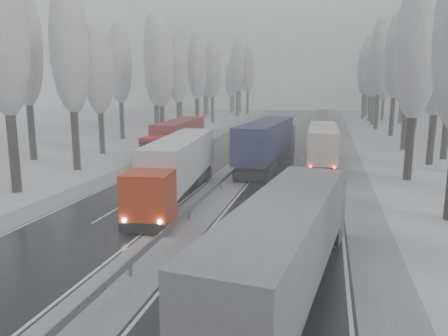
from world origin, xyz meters
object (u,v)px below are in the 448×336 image
at_px(truck_blue_box, 268,140).
at_px(truck_red_red, 177,137).
at_px(box_truck_distant, 325,114).
at_px(truck_grey_tarp, 291,238).
at_px(truck_cream_box, 322,142).
at_px(truck_red_white, 178,164).

xyz_separation_m(truck_blue_box, truck_red_red, (-10.43, 3.26, -0.29)).
distance_m(box_truck_distant, truck_red_red, 58.23).
height_order(truck_grey_tarp, truck_blue_box, truck_blue_box).
relative_size(truck_grey_tarp, truck_blue_box, 0.89).
distance_m(truck_grey_tarp, truck_blue_box, 26.54).
height_order(truck_grey_tarp, truck_cream_box, truck_cream_box).
bearing_deg(truck_red_red, truck_grey_tarp, -65.89).
height_order(truck_grey_tarp, truck_red_white, truck_red_white).
relative_size(truck_cream_box, box_truck_distant, 2.11).
bearing_deg(box_truck_distant, truck_grey_tarp, -83.81).
bearing_deg(box_truck_distant, truck_blue_box, -88.09).
relative_size(truck_blue_box, truck_red_white, 1.08).
bearing_deg(truck_grey_tarp, box_truck_distant, 97.04).
distance_m(truck_cream_box, box_truck_distant, 57.69).
relative_size(box_truck_distant, truck_red_white, 0.46).
relative_size(truck_cream_box, truck_red_white, 0.97).
xyz_separation_m(truck_cream_box, box_truck_distant, (-0.29, 57.68, -0.98)).
bearing_deg(truck_cream_box, truck_grey_tarp, -92.53).
bearing_deg(truck_cream_box, truck_red_white, -123.90).
height_order(truck_blue_box, truck_red_red, truck_blue_box).
distance_m(truck_grey_tarp, truck_red_red, 32.93).
bearing_deg(truck_grey_tarp, truck_blue_box, 106.70).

